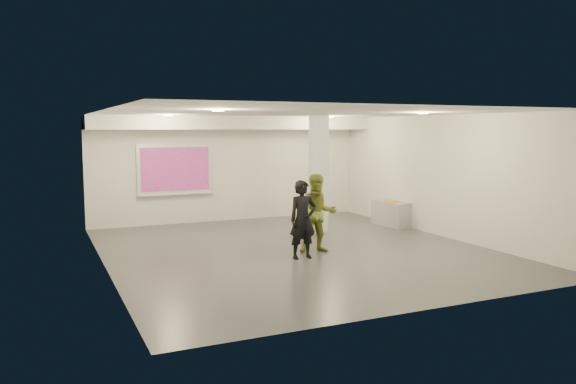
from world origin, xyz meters
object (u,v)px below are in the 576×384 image
projection_screen (175,170)px  woman (303,220)px  column (319,174)px  man (318,213)px  credenza (391,214)px

projection_screen → woman: projection_screen is taller
projection_screen → woman: bearing=-74.9°
column → man: column is taller
woman → man: bearing=36.5°
credenza → woman: size_ratio=0.71×
projection_screen → man: bearing=-67.8°
projection_screen → woman: size_ratio=1.30×
woman → man: man is taller
column → credenza: column is taller
man → woman: bearing=-130.2°
credenza → man: 3.98m
projection_screen → credenza: size_ratio=1.82×
credenza → man: (-3.35, -2.09, 0.51)m
column → credenza: 2.51m
column → credenza: bearing=-1.9°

